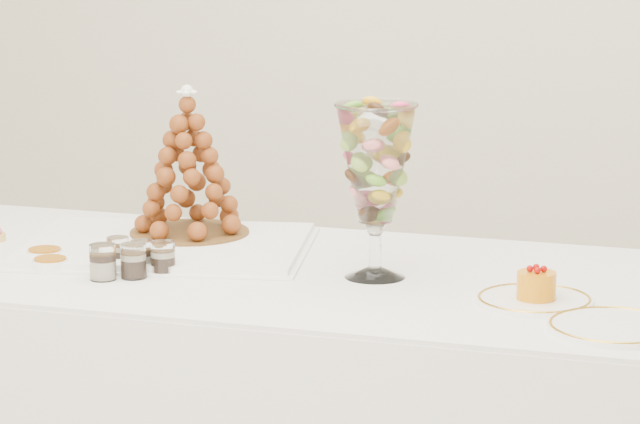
% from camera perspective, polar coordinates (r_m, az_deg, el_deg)
% --- Properties ---
extents(lace_tray, '(0.74, 0.62, 0.02)m').
position_cam_1_polar(lace_tray, '(3.57, -5.82, -1.28)').
color(lace_tray, white).
rests_on(lace_tray, buffet_table).
extents(macaron_vase, '(0.17, 0.17, 0.38)m').
position_cam_1_polar(macaron_vase, '(3.26, 2.11, 1.75)').
color(macaron_vase, white).
rests_on(macaron_vase, buffet_table).
extents(cake_plate, '(0.24, 0.24, 0.01)m').
position_cam_1_polar(cake_plate, '(3.14, 8.07, -3.32)').
color(cake_plate, white).
rests_on(cake_plate, buffet_table).
extents(spare_plate, '(0.26, 0.26, 0.01)m').
position_cam_1_polar(spare_plate, '(2.97, 11.06, -4.29)').
color(spare_plate, white).
rests_on(spare_plate, buffet_table).
extents(verrine_a, '(0.06, 0.06, 0.07)m').
position_cam_1_polar(verrine_a, '(3.43, -7.62, -1.49)').
color(verrine_a, white).
rests_on(verrine_a, buffet_table).
extents(verrine_b, '(0.06, 0.06, 0.07)m').
position_cam_1_polar(verrine_b, '(3.38, -6.71, -1.66)').
color(verrine_b, white).
rests_on(verrine_b, buffet_table).
extents(verrine_c, '(0.07, 0.07, 0.07)m').
position_cam_1_polar(verrine_c, '(3.35, -5.94, -1.73)').
color(verrine_c, white).
rests_on(verrine_c, buffet_table).
extents(verrine_d, '(0.07, 0.07, 0.08)m').
position_cam_1_polar(verrine_d, '(3.32, -8.18, -1.88)').
color(verrine_d, white).
rests_on(verrine_d, buffet_table).
extents(verrine_e, '(0.06, 0.06, 0.08)m').
position_cam_1_polar(verrine_e, '(3.32, -7.04, -1.84)').
color(verrine_e, white).
rests_on(verrine_e, buffet_table).
extents(ramekin_back, '(0.08, 0.08, 0.03)m').
position_cam_1_polar(ramekin_back, '(3.51, -10.32, -1.63)').
color(ramekin_back, white).
rests_on(ramekin_back, buffet_table).
extents(ramekin_front, '(0.08, 0.08, 0.03)m').
position_cam_1_polar(ramekin_front, '(3.42, -10.12, -1.97)').
color(ramekin_front, white).
rests_on(ramekin_front, buffet_table).
extents(croquembouche, '(0.29, 0.29, 0.36)m').
position_cam_1_polar(croquembouche, '(3.62, -4.98, 1.89)').
color(croquembouche, brown).
rests_on(croquembouche, lace_tray).
extents(mousse_cake, '(0.08, 0.08, 0.07)m').
position_cam_1_polar(mousse_cake, '(3.12, 8.15, -2.74)').
color(mousse_cake, orange).
rests_on(mousse_cake, cake_plate).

